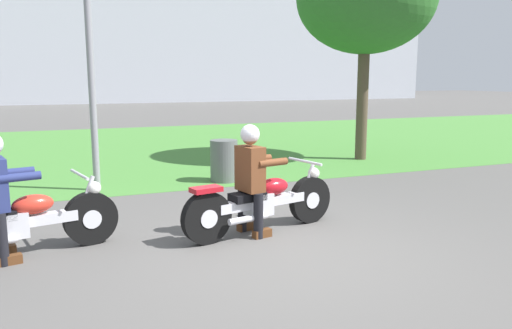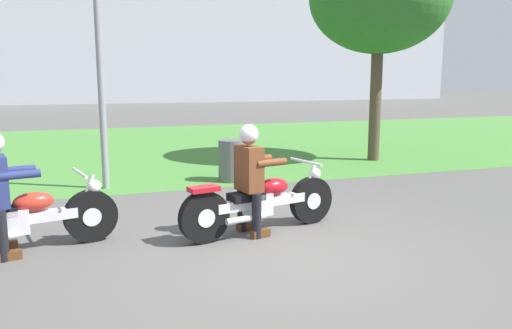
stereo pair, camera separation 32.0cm
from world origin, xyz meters
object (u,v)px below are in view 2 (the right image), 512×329
object	(u,v)px
rider_lead	(250,171)
motorcycle_follow	(18,220)
trash_can	(232,161)
motorcycle_lead	(262,203)

from	to	relation	value
rider_lead	motorcycle_follow	world-z (taller)	rider_lead
rider_lead	trash_can	xyz separation A→B (m)	(0.73, 3.30, -0.42)
rider_lead	motorcycle_follow	distance (m)	2.72
motorcycle_lead	trash_can	distance (m)	3.32
motorcycle_lead	rider_lead	size ratio (longest dim) A/B	1.58
motorcycle_follow	rider_lead	bearing A→B (deg)	-16.60
motorcycle_follow	trash_can	size ratio (longest dim) A/B	2.77
motorcycle_lead	motorcycle_follow	world-z (taller)	motorcycle_lead
motorcycle_follow	trash_can	bearing A→B (deg)	29.76
rider_lead	motorcycle_follow	xyz separation A→B (m)	(-2.68, 0.18, -0.43)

